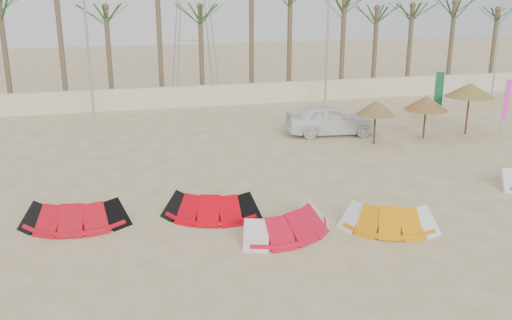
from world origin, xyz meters
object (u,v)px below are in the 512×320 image
object	(u,v)px
kite_red_right	(286,219)
parasol_left	(376,108)
kite_red_left	(75,211)
kite_red_mid	(209,203)
parasol_right	(470,90)
parasol_mid	(426,103)
car	(331,120)
kite_orange	(385,215)

from	to	relation	value
kite_red_right	parasol_left	bearing A→B (deg)	50.63
kite_red_left	kite_red_mid	world-z (taller)	same
kite_red_right	parasol_right	distance (m)	15.61
parasol_right	parasol_mid	bearing A→B (deg)	-175.12
kite_red_mid	parasol_right	bearing A→B (deg)	26.66
kite_red_left	parasol_left	xyz separation A→B (m)	(13.47, 6.39, 1.36)
parasol_mid	parasol_right	bearing A→B (deg)	4.88
parasol_left	parasol_right	size ratio (longest dim) A/B	0.81
parasol_left	parasol_mid	xyz separation A→B (m)	(2.86, 0.37, 0.00)
kite_red_left	kite_red_right	world-z (taller)	same
kite_red_mid	car	distance (m)	11.83
kite_red_right	parasol_left	xyz separation A→B (m)	(7.08, 8.63, 1.36)
kite_orange	parasol_right	world-z (taller)	parasol_right
parasol_left	car	world-z (taller)	parasol_left
kite_red_mid	parasol_left	xyz separation A→B (m)	(9.15, 6.71, 1.37)
kite_red_left	kite_orange	xyz separation A→B (m)	(9.51, -2.71, -0.00)
kite_red_left	car	bearing A→B (deg)	35.42
kite_red_mid	parasol_right	distance (m)	16.36
kite_red_left	kite_red_mid	distance (m)	4.33
kite_red_mid	kite_red_left	bearing A→B (deg)	175.73
kite_red_left	parasol_right	size ratio (longest dim) A/B	1.30
kite_red_left	kite_orange	distance (m)	9.89
kite_red_mid	parasol_left	distance (m)	11.43
kite_red_left	car	size ratio (longest dim) A/B	0.75
parasol_left	parasol_mid	bearing A→B (deg)	7.35
car	parasol_left	bearing A→B (deg)	-141.14
parasol_right	parasol_left	bearing A→B (deg)	-173.81
parasol_left	car	xyz separation A→B (m)	(-1.39, 2.21, -1.00)
kite_red_mid	parasol_mid	bearing A→B (deg)	30.51
kite_red_mid	parasol_left	size ratio (longest dim) A/B	1.62
kite_red_right	car	size ratio (longest dim) A/B	0.82
parasol_mid	car	bearing A→B (deg)	156.58
kite_red_right	parasol_mid	xyz separation A→B (m)	(9.94, 9.00, 1.37)
parasol_right	car	bearing A→B (deg)	166.49
parasol_right	car	xyz separation A→B (m)	(-6.76, 1.62, -1.50)
kite_red_mid	kite_red_right	world-z (taller)	same
kite_red_right	parasol_mid	bearing A→B (deg)	42.16
kite_red_mid	kite_orange	xyz separation A→B (m)	(5.19, -2.39, -0.00)
kite_red_left	parasol_right	distance (m)	20.17
kite_red_right	car	distance (m)	12.25
kite_red_right	kite_orange	xyz separation A→B (m)	(3.12, -0.46, -0.00)
kite_red_left	parasol_right	bearing A→B (deg)	20.30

